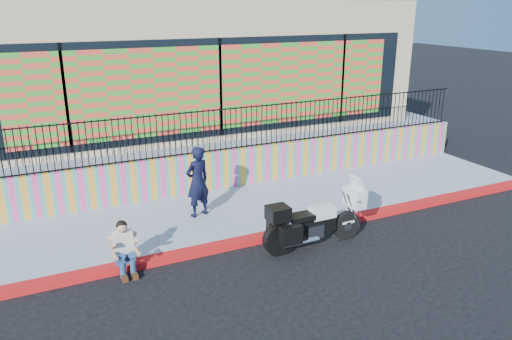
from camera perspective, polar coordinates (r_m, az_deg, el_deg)
ground at (r=11.80m, az=3.64°, el=-7.43°), size 90.00×90.00×0.00m
red_curb at (r=11.76m, az=3.64°, el=-7.11°), size 16.00×0.30×0.15m
sidewalk at (r=13.10m, az=0.16°, el=-4.30°), size 16.00×3.00×0.15m
mural_wall at (r=14.25m, az=-2.61°, el=0.28°), size 16.00×0.20×1.10m
metal_fence at (r=13.94m, az=-2.67°, el=4.78°), size 15.80×0.04×1.20m
elevated_platform at (r=18.90m, az=-8.63°, el=4.43°), size 16.00×10.00×1.25m
storefront_building at (r=18.24m, az=-8.83°, el=12.30°), size 14.00×8.06×4.00m
police_motorcycle at (r=11.06m, az=6.51°, el=-5.78°), size 2.39×0.79×1.49m
police_officer at (r=12.21m, az=-6.70°, el=-1.34°), size 0.74×0.59×1.77m
seated_man at (r=10.37m, az=-14.73°, el=-9.13°), size 0.54×0.71×1.06m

